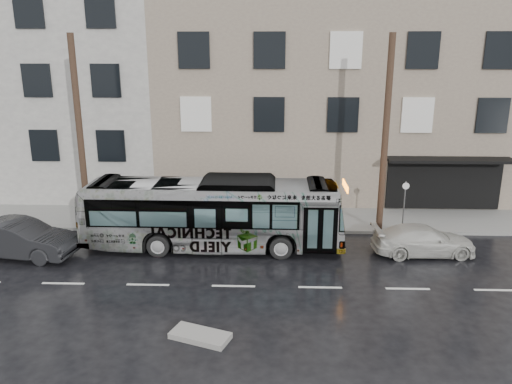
% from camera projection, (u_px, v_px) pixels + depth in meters
% --- Properties ---
extents(ground, '(120.00, 120.00, 0.00)m').
position_uv_depth(ground, '(238.00, 259.00, 20.86)').
color(ground, black).
rests_on(ground, ground).
extents(sidewalk, '(90.00, 3.60, 0.15)m').
position_uv_depth(sidewalk, '(245.00, 219.00, 25.55)').
color(sidewalk, gray).
rests_on(sidewalk, ground).
extents(building_taupe, '(20.00, 12.00, 11.00)m').
position_uv_depth(building_taupe, '(330.00, 98.00, 31.39)').
color(building_taupe, gray).
rests_on(building_taupe, ground).
extents(utility_pole_front, '(0.30, 0.30, 9.00)m').
position_uv_depth(utility_pole_front, '(385.00, 136.00, 22.54)').
color(utility_pole_front, '#412D20').
rests_on(utility_pole_front, sidewalk).
extents(utility_pole_rear, '(0.30, 0.30, 9.00)m').
position_uv_depth(utility_pole_rear, '(80.00, 135.00, 23.00)').
color(utility_pole_rear, '#412D20').
rests_on(utility_pole_rear, sidewalk).
extents(sign_post, '(0.06, 0.06, 2.40)m').
position_uv_depth(sign_post, '(404.00, 206.00, 23.42)').
color(sign_post, slate).
rests_on(sign_post, sidewalk).
extents(bus, '(11.32, 2.74, 3.15)m').
position_uv_depth(bus, '(213.00, 213.00, 21.69)').
color(bus, '#B2B2B2').
rests_on(bus, ground).
extents(white_sedan, '(4.40, 1.98, 1.25)m').
position_uv_depth(white_sedan, '(423.00, 240.00, 21.21)').
color(white_sedan, '#B3B2AA').
rests_on(white_sedan, ground).
extents(dark_sedan, '(4.96, 2.30, 1.57)m').
position_uv_depth(dark_sedan, '(19.00, 239.00, 20.92)').
color(dark_sedan, black).
rests_on(dark_sedan, ground).
extents(slush_pile, '(1.97, 1.37, 0.18)m').
position_uv_depth(slush_pile, '(200.00, 336.00, 15.10)').
color(slush_pile, '#9E9B96').
rests_on(slush_pile, ground).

